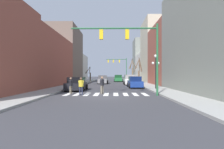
# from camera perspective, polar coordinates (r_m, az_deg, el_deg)

# --- Properties ---
(ground_plane) EXTENTS (240.00, 240.00, 0.00)m
(ground_plane) POSITION_cam_1_polar(r_m,az_deg,el_deg) (14.92, -2.15, -7.13)
(ground_plane) COLOR #38383D
(sidewalk_left) EXTENTS (2.72, 90.00, 0.15)m
(sidewalk_left) POSITION_cam_1_polar(r_m,az_deg,el_deg) (16.39, -24.25, -6.22)
(sidewalk_left) COLOR #9E9E99
(sidewalk_left) RESTS_ON ground_plane
(sidewalk_right) EXTENTS (2.72, 90.00, 0.15)m
(sidewalk_right) POSITION_cam_1_polar(r_m,az_deg,el_deg) (15.86, 20.74, -6.43)
(sidewalk_right) COLOR #9E9E99
(sidewalk_right) RESTS_ON ground_plane
(building_row_left) EXTENTS (6.00, 46.10, 12.52)m
(building_row_left) POSITION_cam_1_polar(r_m,az_deg,el_deg) (34.38, -18.51, 4.93)
(building_row_left) COLOR #934C3D
(building_row_left) RESTS_ON ground_plane
(building_row_right) EXTENTS (6.00, 54.35, 13.96)m
(building_row_right) POSITION_cam_1_polar(r_m,az_deg,el_deg) (37.18, 15.94, 6.32)
(building_row_right) COLOR gray
(building_row_right) RESTS_ON ground_plane
(crosswalk_stripes) EXTENTS (7.65, 2.60, 0.01)m
(crosswalk_stripes) POSITION_cam_1_polar(r_m,az_deg,el_deg) (16.43, -1.90, -6.45)
(crosswalk_stripes) COLOR white
(crosswalk_stripes) RESTS_ON ground_plane
(traffic_signal_near) EXTENTS (7.66, 0.28, 6.31)m
(traffic_signal_near) POSITION_cam_1_polar(r_m,az_deg,el_deg) (15.66, 6.44, 10.21)
(traffic_signal_near) COLOR #236038
(traffic_signal_near) RESTS_ON ground_plane
(traffic_signal_far) EXTENTS (6.18, 0.28, 6.75)m
(traffic_signal_far) POSITION_cam_1_polar(r_m,az_deg,el_deg) (52.56, 2.36, 3.47)
(traffic_signal_far) COLOR #236038
(traffic_signal_far) RESTS_ON ground_plane
(street_lamp_right_corner) EXTENTS (0.95, 0.36, 4.09)m
(street_lamp_right_corner) POSITION_cam_1_polar(r_m,az_deg,el_deg) (21.65, 14.06, 3.21)
(street_lamp_right_corner) COLOR black
(street_lamp_right_corner) RESTS_ON sidewalk_right
(car_parked_right_near) EXTENTS (2.17, 4.45, 1.71)m
(car_parked_right_near) POSITION_cam_1_polar(r_m,az_deg,el_deg) (44.54, 2.02, -1.30)
(car_parked_right_near) COLOR #236B38
(car_parked_right_near) RESTS_ON ground_plane
(car_parked_left_near) EXTENTS (2.14, 4.20, 1.54)m
(car_parked_left_near) POSITION_cam_1_polar(r_m,az_deg,el_deg) (20.60, -11.47, -3.12)
(car_parked_left_near) COLOR black
(car_parked_left_near) RESTS_ON ground_plane
(car_at_intersection) EXTENTS (1.95, 4.77, 1.66)m
(car_at_intersection) POSITION_cam_1_polar(r_m,az_deg,el_deg) (34.68, -2.99, -1.73)
(car_at_intersection) COLOR gray
(car_at_intersection) RESTS_ON ground_plane
(car_parked_left_far) EXTENTS (2.18, 4.59, 1.78)m
(car_parked_left_far) POSITION_cam_1_polar(r_m,az_deg,el_deg) (31.25, 5.83, -1.83)
(car_parked_left_far) COLOR white
(car_parked_left_far) RESTS_ON ground_plane
(car_parked_right_mid) EXTENTS (1.96, 4.87, 1.58)m
(car_parked_right_mid) POSITION_cam_1_polar(r_m,az_deg,el_deg) (24.87, 7.44, -2.52)
(car_parked_right_mid) COLOR navy
(car_parked_right_mid) RESTS_ON ground_plane
(pedestrian_near_right_corner) EXTENTS (0.41, 0.67, 1.65)m
(pedestrian_near_right_corner) POSITION_cam_1_polar(r_m,az_deg,el_deg) (16.64, -3.26, -3.00)
(pedestrian_near_right_corner) COLOR #7A705B
(pedestrian_near_right_corner) RESTS_ON ground_plane
(pedestrian_on_left_sidewalk) EXTENTS (0.28, 0.67, 1.57)m
(pedestrian_on_left_sidewalk) POSITION_cam_1_polar(r_m,az_deg,el_deg) (17.13, -13.31, -3.09)
(pedestrian_on_left_sidewalk) COLOR #7A705B
(pedestrian_on_left_sidewalk) RESTS_ON ground_plane
(pedestrian_crossing_street) EXTENTS (0.62, 0.43, 1.59)m
(pedestrian_crossing_street) POSITION_cam_1_polar(r_m,az_deg,el_deg) (15.84, -10.08, -3.29)
(pedestrian_crossing_street) COLOR #282D47
(pedestrian_crossing_street) RESTS_ON ground_plane
(street_tree_left_mid) EXTENTS (1.57, 0.91, 3.79)m
(street_tree_left_mid) POSITION_cam_1_polar(r_m,az_deg,el_deg) (47.56, -7.30, -0.02)
(street_tree_left_mid) COLOR #473828
(street_tree_left_mid) RESTS_ON sidewalk_left
(street_tree_left_far) EXTENTS (2.48, 2.99, 6.25)m
(street_tree_left_far) POSITION_cam_1_polar(r_m,az_deg,el_deg) (50.32, 6.68, 1.57)
(street_tree_left_far) COLOR brown
(street_tree_left_far) RESTS_ON sidewalk_right
(street_tree_left_near) EXTENTS (1.96, 3.10, 5.08)m
(street_tree_left_near) POSITION_cam_1_polar(r_m,az_deg,el_deg) (34.93, 8.76, 1.07)
(street_tree_left_near) COLOR brown
(street_tree_left_near) RESTS_ON sidewalk_right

